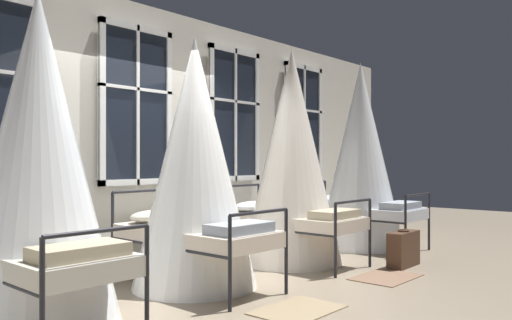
% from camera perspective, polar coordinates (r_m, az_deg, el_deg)
% --- Properties ---
extents(ground, '(21.48, 21.48, 0.00)m').
position_cam_1_polar(ground, '(5.69, -7.04, -13.61)').
color(ground, gray).
extents(back_wall_with_windows, '(11.74, 0.10, 3.24)m').
position_cam_1_polar(back_wall_with_windows, '(6.39, -13.59, 2.49)').
color(back_wall_with_windows, beige).
rests_on(back_wall_with_windows, ground).
extents(window_bank, '(7.83, 0.10, 2.87)m').
position_cam_1_polar(window_bank, '(6.28, -12.95, -1.36)').
color(window_bank, black).
rests_on(window_bank, ground).
extents(cot_second, '(1.32, 1.89, 2.73)m').
position_cam_1_polar(cot_second, '(4.54, -22.95, -0.25)').
color(cot_second, black).
rests_on(cot_second, ground).
extents(cot_third, '(1.32, 1.89, 2.65)m').
position_cam_1_polar(cot_third, '(5.51, -6.82, -0.62)').
color(cot_third, black).
rests_on(cot_third, ground).
extents(cot_fourth, '(1.32, 1.88, 2.81)m').
position_cam_1_polar(cot_fourth, '(6.79, 3.96, 0.13)').
color(cot_fourth, black).
rests_on(cot_fourth, ground).
extents(cot_fifth, '(1.32, 1.88, 2.85)m').
position_cam_1_polar(cot_fifth, '(8.16, 11.46, 0.22)').
color(cot_fifth, black).
rests_on(cot_fifth, ground).
extents(rug_third, '(0.80, 0.56, 0.01)m').
position_cam_1_polar(rug_third, '(4.79, 4.64, -16.16)').
color(rug_third, '#8E7A5B').
rests_on(rug_third, ground).
extents(rug_fourth, '(0.81, 0.57, 0.01)m').
position_cam_1_polar(rug_fourth, '(6.21, 14.16, -12.42)').
color(rug_fourth, brown).
rests_on(rug_fourth, ground).
extents(suitcase_dark, '(0.56, 0.22, 0.47)m').
position_cam_1_polar(suitcase_dark, '(6.84, 15.96, -9.41)').
color(suitcase_dark, '#472D1E').
rests_on(suitcase_dark, ground).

